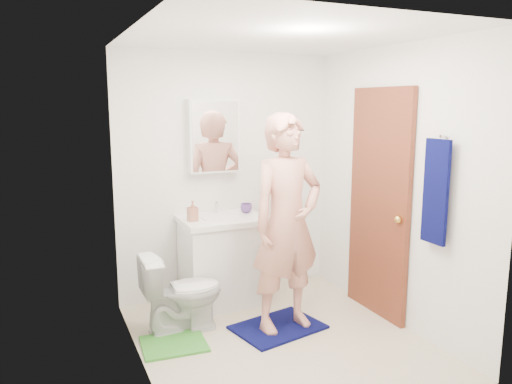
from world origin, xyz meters
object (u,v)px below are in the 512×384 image
Objects in this scene: toilet at (182,292)px; man at (287,223)px; vanity_cabinet at (223,263)px; medicine_cabinet at (213,136)px; soap_dispenser at (193,211)px; towel at (436,192)px; toothbrush_cup at (246,208)px.

man reaches higher than toilet.
vanity_cabinet is 1.22m from medicine_cabinet.
soap_dispenser is 0.10× the size of man.
towel is at bearing -122.01° from toilet.
man is at bearing 140.52° from towel.
towel is at bearing -55.39° from medicine_cabinet.
towel is (1.18, -1.48, 0.85)m from vanity_cabinet.
toilet is 5.97× the size of toothbrush_cup.
medicine_cabinet is 6.13× the size of toothbrush_cup.
man reaches higher than soap_dispenser.
vanity_cabinet is 0.62m from soap_dispenser.
medicine_cabinet reaches higher than man.
soap_dispenser is at bearing -139.52° from medicine_cabinet.
toilet is at bearing -147.07° from toothbrush_cup.
toothbrush_cup reaches higher than vanity_cabinet.
medicine_cabinet is at bearing 90.00° from vanity_cabinet.
soap_dispenser is (-0.30, -0.26, -0.66)m from medicine_cabinet.
vanity_cabinet is 7.01× the size of toothbrush_cup.
soap_dispenser reaches higher than toilet.
towel is at bearing -60.40° from toothbrush_cup.
medicine_cabinet reaches higher than vanity_cabinet.
medicine_cabinet reaches higher than towel.
towel reaches higher than vanity_cabinet.
toothbrush_cup reaches higher than toilet.
toothbrush_cup is (-0.90, 1.58, -0.35)m from towel.
vanity_cabinet is 0.44× the size of man.
toilet is at bearing -128.80° from medicine_cabinet.
soap_dispenser is (-1.48, 1.45, -0.31)m from towel.
soap_dispenser is at bearing -29.87° from toilet.
toothbrush_cup is at bearing -24.78° from medicine_cabinet.
toothbrush_cup is at bearing 18.45° from vanity_cabinet.
soap_dispenser is (0.23, 0.40, 0.60)m from toilet.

